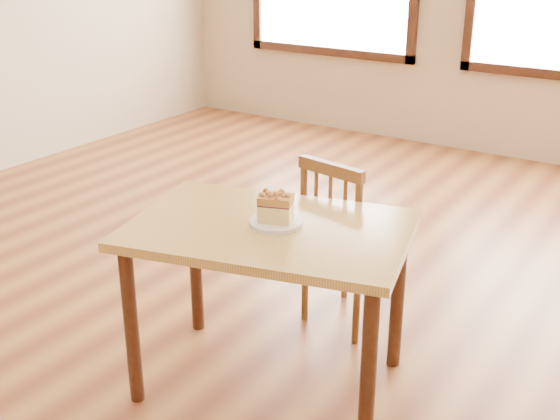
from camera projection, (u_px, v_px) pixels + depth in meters
name	position (u px, v px, depth m)	size (l,w,h in m)	color
ground	(255.00, 394.00, 3.03)	(8.00, 8.00, 0.00)	brown
cafe_table_main	(269.00, 249.00, 2.88)	(1.28, 1.01, 0.75)	tan
cafe_chair_main	(347.00, 241.00, 3.42)	(0.47, 0.47, 0.89)	brown
plate	(276.00, 223.00, 2.84)	(0.22, 0.22, 0.02)	white
cake_slice	(276.00, 207.00, 2.82)	(0.16, 0.14, 0.13)	#FFE290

